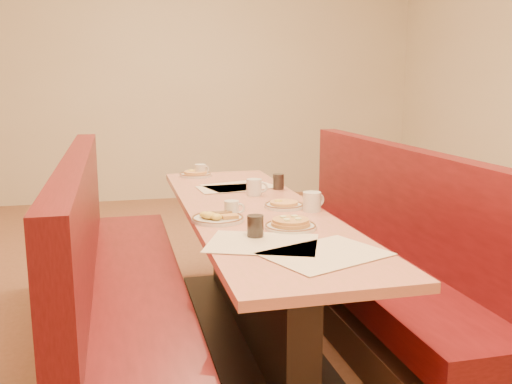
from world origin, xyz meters
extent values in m
plane|color=#9E6647|center=(0.00, 0.00, 0.00)|extent=(8.00, 8.00, 0.00)
cube|color=beige|center=(0.00, 4.00, 1.40)|extent=(6.00, 0.04, 2.80)
cube|color=black|center=(0.00, 0.00, 0.03)|extent=(0.55, 1.88, 0.06)
cube|color=black|center=(0.00, 0.00, 0.35)|extent=(0.15, 1.75, 0.71)
cube|color=#DA7265|center=(0.00, 0.00, 0.73)|extent=(0.70, 2.50, 0.04)
cube|color=#4C3326|center=(-0.68, 0.00, 0.10)|extent=(0.55, 2.50, 0.20)
cube|color=maroon|center=(-0.68, 0.00, 0.37)|extent=(0.55, 2.50, 0.16)
cube|color=maroon|center=(-0.89, 0.00, 0.75)|extent=(0.12, 2.50, 0.60)
cube|color=#4C3326|center=(0.68, 0.00, 0.10)|extent=(0.55, 2.50, 0.20)
cube|color=maroon|center=(0.68, 0.00, 0.37)|extent=(0.55, 2.50, 0.16)
cube|color=maroon|center=(0.89, 0.00, 0.75)|extent=(0.12, 2.50, 0.60)
cube|color=beige|center=(-0.12, -0.66, 0.75)|extent=(0.54, 0.48, 0.00)
cube|color=beige|center=(0.08, -0.86, 0.75)|extent=(0.55, 0.48, 0.00)
cube|color=beige|center=(-0.04, 0.56, 0.75)|extent=(0.36, 0.28, 0.00)
cube|color=beige|center=(0.06, 0.63, 0.75)|extent=(0.49, 0.42, 0.00)
cylinder|color=beige|center=(0.07, -0.45, 0.76)|extent=(0.24, 0.24, 0.02)
torus|color=brown|center=(0.07, -0.45, 0.77)|extent=(0.24, 0.24, 0.01)
cylinder|color=#CF914A|center=(0.07, -0.45, 0.77)|extent=(0.18, 0.18, 0.02)
cylinder|color=#CF914A|center=(0.07, -0.45, 0.79)|extent=(0.17, 0.17, 0.01)
cylinder|color=beige|center=(0.09, -0.42, 0.80)|extent=(0.03, 0.03, 0.01)
cylinder|color=beige|center=(0.04, -0.42, 0.80)|extent=(0.03, 0.03, 0.01)
cylinder|color=beige|center=(0.04, -0.48, 0.80)|extent=(0.03, 0.03, 0.01)
cylinder|color=beige|center=(0.10, -0.48, 0.80)|extent=(0.03, 0.03, 0.01)
cylinder|color=beige|center=(-0.23, -0.22, 0.76)|extent=(0.26, 0.26, 0.02)
torus|color=brown|center=(-0.23, -0.22, 0.77)|extent=(0.25, 0.25, 0.01)
ellipsoid|color=yellow|center=(-0.28, -0.24, 0.78)|extent=(0.06, 0.06, 0.04)
ellipsoid|color=yellow|center=(-0.25, -0.27, 0.78)|extent=(0.06, 0.06, 0.03)
ellipsoid|color=yellow|center=(-0.29, -0.21, 0.78)|extent=(0.05, 0.05, 0.03)
cylinder|color=brown|center=(-0.20, -0.20, 0.78)|extent=(0.09, 0.04, 0.02)
cylinder|color=brown|center=(-0.20, -0.18, 0.78)|extent=(0.09, 0.04, 0.02)
cube|color=#E28F46|center=(-0.18, -0.25, 0.78)|extent=(0.08, 0.06, 0.02)
cylinder|color=beige|center=(0.16, -0.02, 0.76)|extent=(0.21, 0.21, 0.02)
torus|color=brown|center=(0.16, -0.02, 0.77)|extent=(0.21, 0.21, 0.01)
cylinder|color=#D8974C|center=(0.16, -0.02, 0.77)|extent=(0.15, 0.15, 0.02)
ellipsoid|color=yellow|center=(0.14, 0.00, 0.78)|extent=(0.04, 0.04, 0.02)
cylinder|color=beige|center=(-0.16, 1.09, 0.76)|extent=(0.23, 0.23, 0.02)
torus|color=brown|center=(-0.16, 1.09, 0.77)|extent=(0.23, 0.23, 0.01)
cylinder|color=#D8974C|center=(-0.16, 1.09, 0.78)|extent=(0.16, 0.16, 0.02)
ellipsoid|color=yellow|center=(-0.19, 1.11, 0.78)|extent=(0.05, 0.05, 0.02)
cylinder|color=beige|center=(0.28, -0.14, 0.80)|extent=(0.09, 0.09, 0.10)
torus|color=beige|center=(0.33, -0.12, 0.80)|extent=(0.07, 0.04, 0.07)
cylinder|color=black|center=(0.28, -0.14, 0.84)|extent=(0.08, 0.08, 0.01)
cylinder|color=beige|center=(-0.15, -0.15, 0.79)|extent=(0.07, 0.07, 0.08)
torus|color=beige|center=(-0.11, -0.16, 0.79)|extent=(0.06, 0.02, 0.06)
cylinder|color=black|center=(-0.15, -0.15, 0.82)|extent=(0.06, 0.06, 0.01)
cylinder|color=beige|center=(0.09, 0.34, 0.80)|extent=(0.09, 0.09, 0.10)
torus|color=beige|center=(0.13, 0.32, 0.80)|extent=(0.07, 0.04, 0.07)
cylinder|color=black|center=(0.09, 0.34, 0.84)|extent=(0.08, 0.08, 0.01)
cylinder|color=beige|center=(-0.12, 1.10, 0.79)|extent=(0.08, 0.08, 0.08)
torus|color=beige|center=(-0.08, 1.12, 0.79)|extent=(0.06, 0.04, 0.06)
cylinder|color=black|center=(-0.12, 1.10, 0.83)|extent=(0.07, 0.07, 0.01)
cylinder|color=black|center=(-0.13, -0.56, 0.80)|extent=(0.07, 0.07, 0.10)
cylinder|color=silver|center=(-0.13, -0.56, 0.80)|extent=(0.07, 0.07, 0.10)
cylinder|color=black|center=(0.28, 0.49, 0.80)|extent=(0.07, 0.07, 0.09)
cylinder|color=silver|center=(0.28, 0.49, 0.80)|extent=(0.07, 0.07, 0.10)
camera|label=1|loc=(-0.69, -2.87, 1.42)|focal=40.00mm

